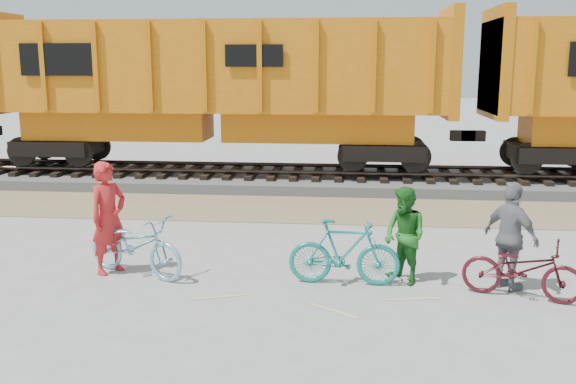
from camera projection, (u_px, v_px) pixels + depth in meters
name	position (u px, v px, depth m)	size (l,w,h in m)	color
ground	(289.00, 282.00, 10.83)	(120.00, 120.00, 0.00)	#9E9E99
gravel_strip	(310.00, 209.00, 16.20)	(120.00, 3.00, 0.02)	#8D7C57
ballast_bed	(317.00, 179.00, 19.58)	(120.00, 4.00, 0.30)	slate
track	(318.00, 169.00, 19.52)	(120.00, 2.60, 0.24)	black
hopper_car_center	(216.00, 85.00, 19.32)	(14.00, 3.13, 4.65)	black
bicycle_blue	(136.00, 245.00, 11.13)	(0.72, 2.05, 1.08)	#74B6D2
bicycle_teal	(344.00, 252.00, 10.64)	(0.52, 1.85, 1.11)	#16817B
bicycle_maroon	(522.00, 269.00, 10.02)	(0.64, 1.82, 0.96)	#471119
person_solo	(108.00, 218.00, 11.18)	(0.72, 0.47, 1.98)	red
person_man	(405.00, 236.00, 10.69)	(0.79, 0.62, 1.63)	#20671E
person_woman	(511.00, 237.00, 10.34)	(1.03, 0.43, 1.76)	slate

